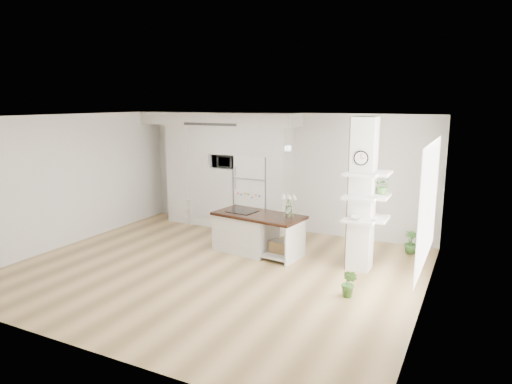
% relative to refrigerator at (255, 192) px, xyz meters
% --- Properties ---
extents(floor, '(7.00, 6.00, 0.01)m').
position_rel_refrigerator_xyz_m(floor, '(0.53, -2.68, -0.88)').
color(floor, tan).
rests_on(floor, ground).
extents(room, '(7.04, 6.04, 2.72)m').
position_rel_refrigerator_xyz_m(room, '(0.53, -2.68, 0.98)').
color(room, white).
rests_on(room, ground).
extents(cabinet_wall, '(4.00, 0.71, 2.70)m').
position_rel_refrigerator_xyz_m(cabinet_wall, '(-0.92, -0.01, 0.63)').
color(cabinet_wall, silver).
rests_on(cabinet_wall, floor).
extents(refrigerator, '(0.78, 0.69, 1.75)m').
position_rel_refrigerator_xyz_m(refrigerator, '(0.00, 0.00, 0.00)').
color(refrigerator, white).
rests_on(refrigerator, floor).
extents(column, '(0.69, 0.90, 2.70)m').
position_rel_refrigerator_xyz_m(column, '(2.90, -1.55, 0.48)').
color(column, silver).
rests_on(column, floor).
extents(window, '(0.00, 2.40, 2.40)m').
position_rel_refrigerator_xyz_m(window, '(4.00, -2.38, 0.62)').
color(window, white).
rests_on(window, room).
extents(pendant_light, '(0.12, 0.12, 0.10)m').
position_rel_refrigerator_xyz_m(pendant_light, '(2.23, -2.53, 1.24)').
color(pendant_light, white).
rests_on(pendant_light, room).
extents(kitchen_island, '(1.86, 1.07, 1.37)m').
position_rel_refrigerator_xyz_m(kitchen_island, '(0.65, -1.50, -0.45)').
color(kitchen_island, silver).
rests_on(kitchen_island, floor).
extents(bookshelf, '(0.59, 0.44, 0.62)m').
position_rel_refrigerator_xyz_m(bookshelf, '(-1.75, -0.19, -0.60)').
color(bookshelf, silver).
rests_on(bookshelf, floor).
extents(floor_plant_a, '(0.30, 0.27, 0.46)m').
position_rel_refrigerator_xyz_m(floor_plant_a, '(2.99, -2.78, -0.65)').
color(floor_plant_a, '#3B712D').
rests_on(floor_plant_a, floor).
extents(floor_plant_b, '(0.32, 0.32, 0.44)m').
position_rel_refrigerator_xyz_m(floor_plant_b, '(3.52, -0.18, -0.66)').
color(floor_plant_b, '#3B712D').
rests_on(floor_plant_b, floor).
extents(microwave, '(0.54, 0.37, 0.30)m').
position_rel_refrigerator_xyz_m(microwave, '(-0.75, -0.06, 0.69)').
color(microwave, '#2D2D2D').
rests_on(microwave, cabinet_wall).
extents(shelf_plant, '(0.27, 0.23, 0.30)m').
position_rel_refrigerator_xyz_m(shelf_plant, '(3.15, -1.38, 0.65)').
color(shelf_plant, '#3B712D').
rests_on(shelf_plant, column).
extents(decor_bowl, '(0.22, 0.22, 0.05)m').
position_rel_refrigerator_xyz_m(decor_bowl, '(2.82, -1.78, 0.13)').
color(decor_bowl, white).
rests_on(decor_bowl, column).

